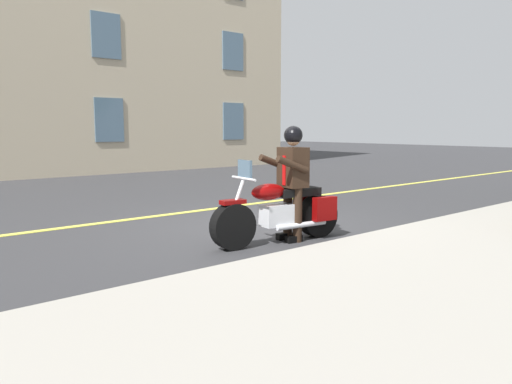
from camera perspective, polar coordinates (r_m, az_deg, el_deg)
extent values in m
plane|color=#333335|center=(8.63, -0.07, -4.00)|extent=(80.00, 80.00, 0.00)
cube|color=#E5DB4C|center=(10.22, -7.29, -2.24)|extent=(60.00, 0.16, 0.01)
cylinder|color=black|center=(6.96, -2.68, -4.00)|extent=(0.68, 0.28, 0.66)
cylinder|color=black|center=(7.84, 7.14, -2.75)|extent=(0.68, 0.28, 0.66)
cube|color=silver|center=(7.37, 2.69, -2.65)|extent=(0.59, 0.34, 0.32)
ellipsoid|color=#720505|center=(7.20, 1.42, 0.02)|extent=(0.59, 0.34, 0.24)
cube|color=black|center=(7.53, 4.87, 0.01)|extent=(0.73, 0.36, 0.12)
cube|color=#720505|center=(7.62, 7.94, -1.92)|extent=(0.41, 0.17, 0.36)
cube|color=#720505|center=(7.95, 5.86, -1.50)|extent=(0.41, 0.17, 0.36)
cylinder|color=silver|center=(6.92, -2.55, -1.79)|extent=(0.35, 0.09, 0.76)
cylinder|color=silver|center=(6.95, -1.43, 1.58)|extent=(0.11, 0.60, 0.04)
cube|color=#720505|center=(6.90, -2.69, -1.15)|extent=(0.38, 0.20, 0.06)
cylinder|color=silver|center=(7.45, 5.28, -3.81)|extent=(0.90, 0.19, 0.08)
cube|color=slate|center=(6.95, -1.29, 2.57)|extent=(0.08, 0.32, 0.28)
cylinder|color=black|center=(7.43, 4.80, -2.59)|extent=(0.14, 0.14, 0.84)
cube|color=black|center=(7.46, 4.41, -5.43)|extent=(0.27, 0.14, 0.10)
cylinder|color=black|center=(7.61, 3.69, -2.33)|extent=(0.14, 0.14, 0.84)
cube|color=black|center=(7.65, 3.31, -5.11)|extent=(0.27, 0.14, 0.10)
cube|color=black|center=(7.43, 4.29, 2.86)|extent=(0.37, 0.44, 0.60)
cube|color=red|center=(7.34, 3.29, 2.50)|extent=(0.03, 0.07, 0.44)
cylinder|color=black|center=(7.14, 4.22, 3.17)|extent=(0.56, 0.17, 0.28)
cylinder|color=black|center=(7.50, 2.18, 3.38)|extent=(0.56, 0.17, 0.28)
sphere|color=tan|center=(7.41, 4.32, 6.18)|extent=(0.22, 0.22, 0.22)
sphere|color=black|center=(7.41, 4.33, 6.57)|extent=(0.28, 0.28, 0.28)
cube|color=slate|center=(21.97, -2.63, 8.16)|extent=(1.10, 0.06, 1.60)
cube|color=slate|center=(19.05, -16.59, 7.99)|extent=(1.10, 0.06, 1.60)
cube|color=slate|center=(22.21, -2.68, 15.93)|extent=(1.10, 0.06, 1.60)
cube|color=slate|center=(19.33, -16.93, 16.91)|extent=(1.10, 0.06, 1.60)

